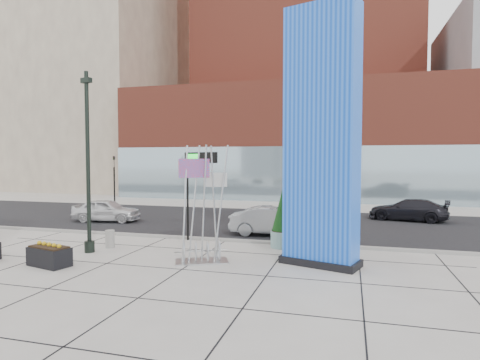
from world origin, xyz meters
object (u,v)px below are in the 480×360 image
(lamp_post, at_px, (88,179))
(car_silver_mid, at_px, (273,221))
(car_white_west, at_px, (107,210))
(overhead_street_sign, at_px, (202,165))
(public_art_sculpture, at_px, (202,231))
(blue_pylon, at_px, (321,141))
(concrete_bollard, at_px, (110,239))

(lamp_post, height_order, car_silver_mid, lamp_post)
(car_silver_mid, bearing_deg, car_white_west, 76.53)
(car_silver_mid, bearing_deg, overhead_street_sign, 121.89)
(public_art_sculpture, bearing_deg, overhead_street_sign, 87.09)
(overhead_street_sign, xyz_separation_m, car_silver_mid, (2.97, 2.21, -2.87))
(blue_pylon, xyz_separation_m, overhead_street_sign, (-5.70, 2.87, -0.91))
(overhead_street_sign, distance_m, car_silver_mid, 4.69)
(car_white_west, distance_m, car_silver_mid, 10.83)
(blue_pylon, distance_m, car_silver_mid, 6.90)
(public_art_sculpture, bearing_deg, car_silver_mid, 51.07)
(blue_pylon, relative_size, car_white_west, 2.28)
(public_art_sculpture, height_order, overhead_street_sign, public_art_sculpture)
(lamp_post, height_order, public_art_sculpture, lamp_post)
(overhead_street_sign, bearing_deg, car_silver_mid, 60.94)
(concrete_bollard, bearing_deg, overhead_street_sign, 36.00)
(lamp_post, distance_m, public_art_sculpture, 5.40)
(public_art_sculpture, xyz_separation_m, car_silver_mid, (1.57, 5.86, -0.44))
(car_white_west, bearing_deg, blue_pylon, -124.39)
(lamp_post, bearing_deg, concrete_bollard, 72.16)
(concrete_bollard, height_order, overhead_street_sign, overhead_street_sign)
(blue_pylon, xyz_separation_m, public_art_sculpture, (-4.30, -0.78, -3.34))
(car_silver_mid, bearing_deg, lamp_post, 125.55)
(car_silver_mid, bearing_deg, concrete_bollard, 121.55)
(lamp_post, xyz_separation_m, overhead_street_sign, (3.66, 3.41, 0.54))
(concrete_bollard, bearing_deg, lamp_post, -107.84)
(blue_pylon, height_order, concrete_bollard, blue_pylon)
(concrete_bollard, xyz_separation_m, overhead_street_sign, (3.34, 2.43, 3.20))
(public_art_sculpture, bearing_deg, blue_pylon, -13.63)
(public_art_sculpture, xyz_separation_m, car_white_west, (-9.13, 7.51, -0.46))
(overhead_street_sign, relative_size, car_silver_mid, 0.97)
(public_art_sculpture, xyz_separation_m, concrete_bollard, (-4.74, 1.22, -0.77))
(overhead_street_sign, height_order, car_white_west, overhead_street_sign)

